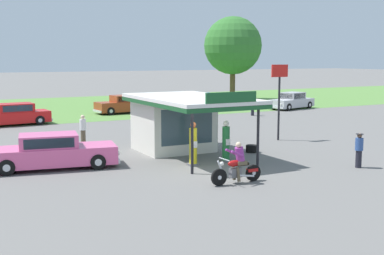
{
  "coord_description": "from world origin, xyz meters",
  "views": [
    {
      "loc": [
        -10.33,
        -18.06,
        4.71
      ],
      "look_at": [
        0.81,
        3.01,
        1.4
      ],
      "focal_mm": 47.3,
      "sensor_mm": 36.0,
      "label": 1
    }
  ],
  "objects_px": {
    "featured_classic_sedan": "(52,152)",
    "bystander_standing_back_lot": "(83,129)",
    "gas_pump_nearside": "(193,146)",
    "roadside_pole_sign": "(279,88)",
    "parked_car_back_row_far_left": "(200,102)",
    "parked_car_back_row_left": "(124,105)",
    "bystander_strolling_foreground": "(253,105)",
    "parked_car_back_row_far_right": "(292,101)",
    "bystander_admiring_sedan": "(359,150)",
    "parked_car_back_row_right": "(12,115)",
    "gas_pump_offside": "(226,143)",
    "motorcycle_with_rider": "(237,166)",
    "spare_tire_stack": "(252,149)"
  },
  "relations": [
    {
      "from": "parked_car_back_row_far_left",
      "to": "bystander_standing_back_lot",
      "type": "xyz_separation_m",
      "value": [
        -14.93,
        -14.12,
        0.2
      ]
    },
    {
      "from": "parked_car_back_row_left",
      "to": "motorcycle_with_rider",
      "type": "bearing_deg",
      "value": -100.77
    },
    {
      "from": "gas_pump_offside",
      "to": "bystander_admiring_sedan",
      "type": "distance_m",
      "value": 5.76
    },
    {
      "from": "bystander_admiring_sedan",
      "to": "bystander_strolling_foreground",
      "type": "relative_size",
      "value": 0.92
    },
    {
      "from": "roadside_pole_sign",
      "to": "parked_car_back_row_far_left",
      "type": "bearing_deg",
      "value": 75.58
    },
    {
      "from": "bystander_standing_back_lot",
      "to": "bystander_admiring_sedan",
      "type": "distance_m",
      "value": 14.17
    },
    {
      "from": "motorcycle_with_rider",
      "to": "roadside_pole_sign",
      "type": "height_order",
      "value": "roadside_pole_sign"
    },
    {
      "from": "parked_car_back_row_right",
      "to": "parked_car_back_row_far_right",
      "type": "height_order",
      "value": "parked_car_back_row_far_right"
    },
    {
      "from": "gas_pump_offside",
      "to": "bystander_standing_back_lot",
      "type": "distance_m",
      "value": 8.59
    },
    {
      "from": "parked_car_back_row_right",
      "to": "bystander_strolling_foreground",
      "type": "distance_m",
      "value": 18.52
    },
    {
      "from": "gas_pump_nearside",
      "to": "bystander_admiring_sedan",
      "type": "xyz_separation_m",
      "value": [
        6.11,
        -3.69,
        -0.09
      ]
    },
    {
      "from": "motorcycle_with_rider",
      "to": "featured_classic_sedan",
      "type": "bearing_deg",
      "value": 133.54
    },
    {
      "from": "spare_tire_stack",
      "to": "bystander_strolling_foreground",
      "type": "bearing_deg",
      "value": 55.24
    },
    {
      "from": "parked_car_back_row_far_left",
      "to": "parked_car_back_row_left",
      "type": "height_order",
      "value": "parked_car_back_row_left"
    },
    {
      "from": "parked_car_back_row_far_right",
      "to": "bystander_standing_back_lot",
      "type": "distance_m",
      "value": 24.69
    },
    {
      "from": "featured_classic_sedan",
      "to": "bystander_admiring_sedan",
      "type": "bearing_deg",
      "value": -27.25
    },
    {
      "from": "parked_car_back_row_left",
      "to": "spare_tire_stack",
      "type": "xyz_separation_m",
      "value": [
        -0.68,
        -20.03,
        -0.51
      ]
    },
    {
      "from": "parked_car_back_row_right",
      "to": "bystander_admiring_sedan",
      "type": "distance_m",
      "value": 24.08
    },
    {
      "from": "motorcycle_with_rider",
      "to": "parked_car_back_row_far_left",
      "type": "xyz_separation_m",
      "value": [
        12.1,
        24.97,
        0.02
      ]
    },
    {
      "from": "roadside_pole_sign",
      "to": "parked_car_back_row_left",
      "type": "bearing_deg",
      "value": 99.12
    },
    {
      "from": "parked_car_back_row_far_right",
      "to": "bystander_admiring_sedan",
      "type": "distance_m",
      "value": 25.16
    },
    {
      "from": "motorcycle_with_rider",
      "to": "spare_tire_stack",
      "type": "height_order",
      "value": "motorcycle_with_rider"
    },
    {
      "from": "bystander_standing_back_lot",
      "to": "bystander_admiring_sedan",
      "type": "relative_size",
      "value": 1.11
    },
    {
      "from": "parked_car_back_row_right",
      "to": "bystander_admiring_sedan",
      "type": "height_order",
      "value": "parked_car_back_row_right"
    },
    {
      "from": "parked_car_back_row_left",
      "to": "parked_car_back_row_right",
      "type": "xyz_separation_m",
      "value": [
        -9.7,
        -3.73,
        0.01
      ]
    },
    {
      "from": "motorcycle_with_rider",
      "to": "parked_car_back_row_far_right",
      "type": "relative_size",
      "value": 0.43
    },
    {
      "from": "motorcycle_with_rider",
      "to": "spare_tire_stack",
      "type": "distance_m",
      "value": 6.44
    },
    {
      "from": "roadside_pole_sign",
      "to": "spare_tire_stack",
      "type": "height_order",
      "value": "roadside_pole_sign"
    },
    {
      "from": "bystander_strolling_foreground",
      "to": "parked_car_back_row_far_right",
      "type": "bearing_deg",
      "value": 23.74
    },
    {
      "from": "gas_pump_nearside",
      "to": "roadside_pole_sign",
      "type": "relative_size",
      "value": 0.45
    },
    {
      "from": "bystander_standing_back_lot",
      "to": "parked_car_back_row_far_left",
      "type": "bearing_deg",
      "value": 43.4
    },
    {
      "from": "gas_pump_offside",
      "to": "parked_car_back_row_far_right",
      "type": "relative_size",
      "value": 0.37
    },
    {
      "from": "featured_classic_sedan",
      "to": "roadside_pole_sign",
      "type": "xyz_separation_m",
      "value": [
        13.17,
        1.49,
        2.29
      ]
    },
    {
      "from": "bystander_admiring_sedan",
      "to": "gas_pump_offside",
      "type": "bearing_deg",
      "value": 140.18
    },
    {
      "from": "parked_car_back_row_right",
      "to": "roadside_pole_sign",
      "type": "distance_m",
      "value": 18.83
    },
    {
      "from": "bystander_standing_back_lot",
      "to": "gas_pump_nearside",
      "type": "bearing_deg",
      "value": -68.81
    },
    {
      "from": "motorcycle_with_rider",
      "to": "roadside_pole_sign",
      "type": "distance_m",
      "value": 10.83
    },
    {
      "from": "parked_car_back_row_far_left",
      "to": "parked_car_back_row_right",
      "type": "height_order",
      "value": "parked_car_back_row_right"
    },
    {
      "from": "featured_classic_sedan",
      "to": "bystander_standing_back_lot",
      "type": "distance_m",
      "value": 5.68
    },
    {
      "from": "gas_pump_offside",
      "to": "motorcycle_with_rider",
      "type": "height_order",
      "value": "gas_pump_offside"
    },
    {
      "from": "featured_classic_sedan",
      "to": "roadside_pole_sign",
      "type": "bearing_deg",
      "value": 6.47
    },
    {
      "from": "parked_car_back_row_far_right",
      "to": "bystander_admiring_sedan",
      "type": "relative_size",
      "value": 3.4
    },
    {
      "from": "bystander_admiring_sedan",
      "to": "gas_pump_nearside",
      "type": "bearing_deg",
      "value": 148.88
    },
    {
      "from": "parked_car_back_row_far_right",
      "to": "bystander_standing_back_lot",
      "type": "xyz_separation_m",
      "value": [
        -22.47,
        -10.22,
        0.18
      ]
    },
    {
      "from": "parked_car_back_row_far_right",
      "to": "roadside_pole_sign",
      "type": "relative_size",
      "value": 1.18
    },
    {
      "from": "gas_pump_offside",
      "to": "featured_classic_sedan",
      "type": "bearing_deg",
      "value": 162.18
    },
    {
      "from": "parked_car_back_row_far_left",
      "to": "bystander_strolling_foreground",
      "type": "height_order",
      "value": "bystander_strolling_foreground"
    },
    {
      "from": "gas_pump_nearside",
      "to": "bystander_admiring_sedan",
      "type": "bearing_deg",
      "value": -31.12
    },
    {
      "from": "featured_classic_sedan",
      "to": "parked_car_back_row_right",
      "type": "relative_size",
      "value": 1.05
    },
    {
      "from": "parked_car_back_row_left",
      "to": "bystander_standing_back_lot",
      "type": "relative_size",
      "value": 3.13
    }
  ]
}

